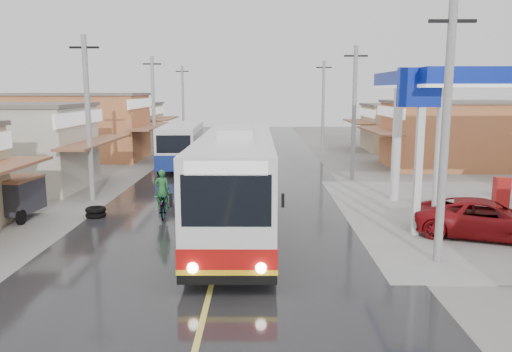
% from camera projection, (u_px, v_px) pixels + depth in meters
% --- Properties ---
extents(ground, '(120.00, 120.00, 0.00)m').
position_uv_depth(ground, '(218.00, 261.00, 15.93)').
color(ground, slate).
rests_on(ground, ground).
extents(road, '(12.00, 90.00, 0.02)m').
position_uv_depth(road, '(238.00, 179.00, 30.71)').
color(road, black).
rests_on(road, ground).
extents(centre_line, '(0.15, 90.00, 0.01)m').
position_uv_depth(centre_line, '(238.00, 179.00, 30.71)').
color(centre_line, '#D8CC4C').
rests_on(centre_line, road).
extents(shopfronts_left, '(11.00, 44.00, 5.20)m').
position_uv_depth(shopfronts_left, '(49.00, 171.00, 33.79)').
color(shopfronts_left, tan).
rests_on(shopfronts_left, ground).
extents(shopfronts_right, '(11.00, 44.00, 4.80)m').
position_uv_depth(shopfronts_right, '(506.00, 189.00, 27.63)').
color(shopfronts_right, beige).
rests_on(shopfronts_right, ground).
extents(utility_poles_left, '(1.60, 50.00, 8.00)m').
position_uv_depth(utility_poles_left, '(129.00, 176.00, 31.76)').
color(utility_poles_left, gray).
rests_on(utility_poles_left, ground).
extents(utility_poles_right, '(1.60, 36.00, 8.00)m').
position_uv_depth(utility_poles_right, '(352.00, 179.00, 30.65)').
color(utility_poles_right, gray).
rests_on(utility_poles_right, ground).
extents(coach_bus, '(3.02, 12.85, 4.01)m').
position_uv_depth(coach_bus, '(237.00, 182.00, 19.18)').
color(coach_bus, silver).
rests_on(coach_bus, road).
extents(second_bus, '(2.81, 9.16, 3.01)m').
position_uv_depth(second_bus, '(182.00, 145.00, 35.15)').
color(second_bus, silver).
rests_on(second_bus, road).
extents(jeepney, '(5.57, 3.95, 1.41)m').
position_uv_depth(jeepney, '(486.00, 219.00, 18.43)').
color(jeepney, maroon).
rests_on(jeepney, ground).
extents(cyclist, '(0.93, 2.02, 2.10)m').
position_uv_depth(cyclist, '(163.00, 201.00, 21.40)').
color(cyclist, black).
rests_on(cyclist, ground).
extents(tricycle_near, '(1.72, 2.44, 1.78)m').
position_uv_depth(tricycle_near, '(18.00, 195.00, 21.07)').
color(tricycle_near, '#26262D').
rests_on(tricycle_near, ground).
extents(tyre_stack, '(0.87, 0.87, 0.45)m').
position_uv_depth(tyre_stack, '(96.00, 212.00, 21.45)').
color(tyre_stack, black).
rests_on(tyre_stack, ground).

